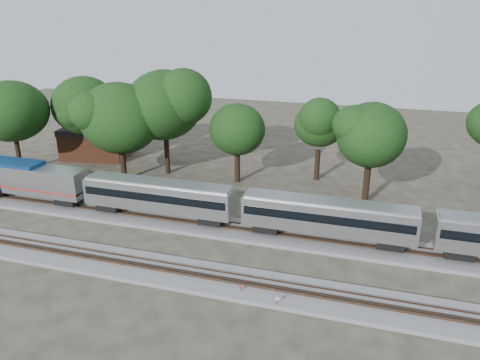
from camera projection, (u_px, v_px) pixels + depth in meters
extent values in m
plane|color=#383328|center=(189.00, 253.00, 46.44)|extent=(160.00, 160.00, 0.00)
cube|color=slate|center=(210.00, 226.00, 51.75)|extent=(160.00, 5.00, 0.40)
cube|color=brown|center=(208.00, 225.00, 50.94)|extent=(160.00, 0.08, 0.15)
cube|color=brown|center=(212.00, 220.00, 52.23)|extent=(160.00, 0.08, 0.15)
cube|color=slate|center=(172.00, 272.00, 42.78)|extent=(160.00, 5.00, 0.40)
cube|color=brown|center=(168.00, 272.00, 41.98)|extent=(160.00, 0.08, 0.15)
cube|color=brown|center=(175.00, 264.00, 43.27)|extent=(160.00, 0.08, 0.15)
cube|color=silver|center=(45.00, 180.00, 56.48)|extent=(10.63, 3.01, 3.31)
cube|color=navy|center=(9.00, 165.00, 57.28)|extent=(8.52, 2.95, 1.00)
cube|color=#A22219|center=(38.00, 186.00, 57.11)|extent=(13.03, 3.05, 0.18)
cube|color=black|center=(69.00, 199.00, 56.38)|extent=(2.61, 2.21, 0.90)
cube|color=silver|center=(159.00, 196.00, 52.39)|extent=(17.44, 3.01, 3.01)
cube|color=black|center=(158.00, 193.00, 52.28)|extent=(16.84, 3.06, 0.90)
cube|color=gray|center=(158.00, 183.00, 51.85)|extent=(17.04, 2.41, 0.35)
cube|color=black|center=(111.00, 205.00, 54.80)|extent=(2.61, 2.21, 0.90)
cube|color=black|center=(212.00, 218.00, 51.34)|extent=(2.61, 2.21, 0.90)
cube|color=silver|center=(328.00, 216.00, 47.23)|extent=(17.44, 3.01, 3.01)
cube|color=black|center=(328.00, 213.00, 47.13)|extent=(16.84, 3.06, 0.90)
cube|color=gray|center=(329.00, 202.00, 46.69)|extent=(17.04, 2.41, 0.35)
cube|color=black|center=(267.00, 226.00, 49.64)|extent=(2.61, 2.21, 0.90)
cube|color=black|center=(391.00, 242.00, 46.18)|extent=(2.61, 2.21, 0.90)
cube|color=black|center=(459.00, 251.00, 44.48)|extent=(2.61, 2.21, 0.90)
cylinder|color=#512D19|center=(241.00, 291.00, 39.63)|extent=(0.05, 0.05, 0.77)
cylinder|color=#B61F0D|center=(241.00, 288.00, 39.51)|extent=(0.27, 0.12, 0.27)
cylinder|color=#512D19|center=(277.00, 303.00, 37.85)|extent=(0.06, 0.06, 0.97)
cylinder|color=silver|center=(277.00, 299.00, 37.70)|extent=(0.34, 0.10, 0.34)
cube|color=#512D19|center=(250.00, 297.00, 39.19)|extent=(0.52, 0.34, 0.30)
cube|color=brown|center=(97.00, 144.00, 75.80)|extent=(10.95, 8.44, 4.00)
cube|color=black|center=(96.00, 130.00, 74.95)|extent=(11.18, 8.66, 0.90)
cylinder|color=black|center=(19.00, 155.00, 69.00)|extent=(0.70, 0.70, 4.85)
ellipsoid|color=black|center=(11.00, 111.00, 66.71)|extent=(9.14, 9.14, 7.77)
cylinder|color=black|center=(89.00, 147.00, 72.72)|extent=(0.70, 0.70, 4.86)
ellipsoid|color=black|center=(84.00, 105.00, 70.42)|extent=(9.17, 9.17, 7.80)
cylinder|color=black|center=(123.00, 163.00, 65.51)|extent=(0.70, 0.70, 4.75)
ellipsoid|color=black|center=(119.00, 118.00, 63.26)|extent=(8.96, 8.96, 7.61)
cylinder|color=black|center=(167.00, 155.00, 67.91)|extent=(0.70, 0.70, 5.45)
ellipsoid|color=black|center=(164.00, 105.00, 65.33)|extent=(10.27, 10.27, 8.73)
cylinder|color=black|center=(237.00, 168.00, 64.83)|extent=(0.70, 0.70, 4.03)
ellipsoid|color=black|center=(237.00, 129.00, 62.92)|extent=(7.60, 7.60, 6.46)
cylinder|color=black|center=(317.00, 165.00, 65.61)|extent=(0.70, 0.70, 4.28)
ellipsoid|color=black|center=(320.00, 125.00, 63.58)|extent=(8.06, 8.06, 6.85)
cylinder|color=black|center=(366.00, 185.00, 57.58)|extent=(0.70, 0.70, 4.72)
ellipsoid|color=black|center=(371.00, 135.00, 55.35)|extent=(8.90, 8.90, 7.57)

